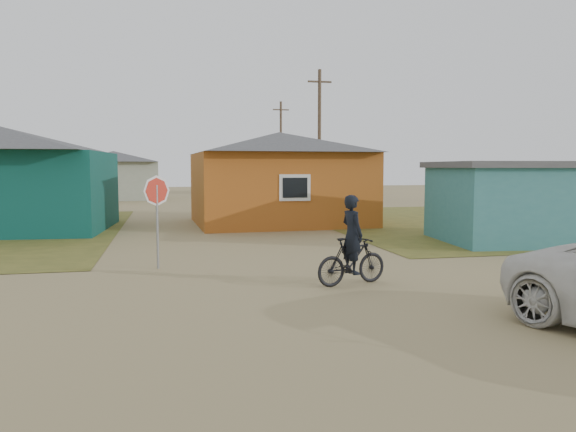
% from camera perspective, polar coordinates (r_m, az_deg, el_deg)
% --- Properties ---
extents(ground, '(120.00, 120.00, 0.00)m').
position_cam_1_polar(ground, '(10.14, 0.87, -8.86)').
color(ground, '#988557').
extents(grass_ne, '(20.00, 18.00, 0.00)m').
position_cam_1_polar(grass_ne, '(27.92, 23.34, -0.37)').
color(grass_ne, olive).
rests_on(grass_ne, ground).
extents(house_yellow, '(7.72, 6.76, 3.90)m').
position_cam_1_polar(house_yellow, '(24.06, -0.92, 4.00)').
color(house_yellow, '#AB571A').
rests_on(house_yellow, ground).
extents(shed_turquoise, '(6.71, 4.93, 2.60)m').
position_cam_1_polar(shed_turquoise, '(19.95, 23.81, 1.38)').
color(shed_turquoise, teal).
rests_on(shed_turquoise, ground).
extents(house_pale_west, '(7.04, 6.15, 3.60)m').
position_cam_1_polar(house_pale_west, '(43.75, -17.26, 4.04)').
color(house_pale_west, gray).
rests_on(house_pale_west, ground).
extents(house_beige_east, '(6.95, 6.05, 3.60)m').
position_cam_1_polar(house_beige_east, '(51.08, 1.58, 4.37)').
color(house_beige_east, tan).
rests_on(house_beige_east, ground).
extents(house_pale_north, '(6.28, 5.81, 3.40)m').
position_cam_1_polar(house_pale_north, '(56.82, -24.30, 3.89)').
color(house_pale_north, gray).
rests_on(house_pale_north, ground).
extents(utility_pole_near, '(1.40, 0.20, 8.00)m').
position_cam_1_polar(utility_pole_near, '(32.82, 3.21, 7.99)').
color(utility_pole_near, brown).
rests_on(utility_pole_near, ground).
extents(utility_pole_far, '(1.40, 0.20, 8.00)m').
position_cam_1_polar(utility_pole_far, '(48.60, -0.73, 7.03)').
color(utility_pole_far, brown).
rests_on(utility_pole_far, ground).
extents(stop_sign, '(0.72, 0.20, 2.23)m').
position_cam_1_polar(stop_sign, '(13.67, -13.18, 1.64)').
color(stop_sign, gray).
rests_on(stop_sign, ground).
extents(cyclist, '(1.71, 0.90, 1.86)m').
position_cam_1_polar(cyclist, '(11.64, 6.51, -3.68)').
color(cyclist, black).
rests_on(cyclist, ground).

